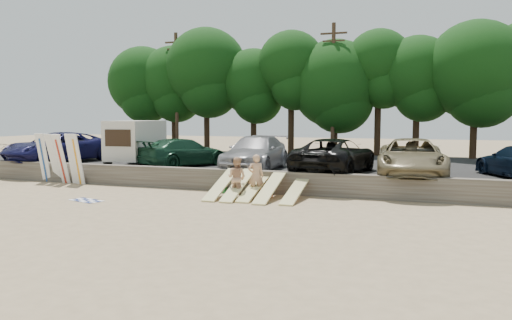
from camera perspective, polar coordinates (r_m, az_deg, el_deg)
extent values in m
plane|color=tan|center=(20.20, -5.77, -4.77)|extent=(120.00, 120.00, 0.00)
cube|color=#6B6356|center=(22.84, -2.55, -2.34)|extent=(44.00, 0.50, 1.00)
cube|color=#282828|center=(29.89, 2.90, -0.89)|extent=(44.00, 14.50, 0.70)
cylinder|color=#382616|center=(41.85, -12.67, 3.74)|extent=(0.44, 0.44, 3.74)
sphere|color=#134112|center=(41.93, -12.76, 8.74)|extent=(5.63, 5.63, 5.63)
cylinder|color=#382616|center=(40.66, -9.31, 3.78)|extent=(0.44, 0.44, 3.77)
sphere|color=#134112|center=(40.75, -9.38, 8.96)|extent=(5.48, 5.48, 5.48)
cylinder|color=#382616|center=(38.87, -5.65, 4.17)|extent=(0.44, 0.44, 4.31)
sphere|color=#134112|center=(39.04, -5.70, 10.37)|extent=(6.22, 6.22, 6.22)
cylinder|color=#382616|center=(37.85, -0.27, 3.60)|extent=(0.44, 0.44, 3.56)
sphere|color=#134112|center=(37.92, -0.28, 8.85)|extent=(5.06, 5.06, 5.06)
cylinder|color=#382616|center=(36.39, 4.02, 4.16)|extent=(0.44, 0.44, 4.36)
sphere|color=#134112|center=(36.58, 4.06, 10.85)|extent=(4.87, 4.87, 4.87)
cylinder|color=#382616|center=(36.21, 8.97, 3.34)|extent=(0.44, 0.44, 3.39)
sphere|color=#134112|center=(36.27, 9.05, 8.58)|extent=(6.29, 6.29, 6.29)
cylinder|color=#382616|center=(35.77, 13.72, 4.00)|extent=(0.44, 0.44, 4.34)
sphere|color=#134112|center=(35.95, 13.86, 10.78)|extent=(4.59, 4.59, 4.59)
cylinder|color=#382616|center=(35.60, 17.81, 3.42)|extent=(0.44, 0.44, 3.76)
sphere|color=#134112|center=(35.70, 17.97, 9.32)|extent=(5.17, 5.17, 5.17)
cylinder|color=#382616|center=(35.08, 23.61, 3.28)|extent=(0.44, 0.44, 3.83)
sphere|color=#134112|center=(35.19, 23.83, 9.38)|extent=(6.34, 6.34, 6.34)
cylinder|color=#473321|center=(38.75, -9.07, 7.59)|extent=(0.26, 0.26, 9.00)
cube|color=#473321|center=(39.11, -9.15, 13.16)|extent=(1.80, 0.12, 0.12)
cube|color=#473321|center=(39.04, -9.14, 12.44)|extent=(1.50, 0.10, 0.10)
cylinder|color=#473321|center=(34.64, 8.79, 7.91)|extent=(0.26, 0.26, 9.00)
cube|color=#473321|center=(35.04, 8.88, 14.12)|extent=(1.80, 0.12, 0.12)
cube|color=#473321|center=(34.97, 8.87, 13.31)|extent=(1.50, 0.10, 0.10)
cube|color=beige|center=(28.49, -13.56, 2.24)|extent=(2.32, 4.06, 2.14)
cube|color=black|center=(26.75, -15.52, 2.44)|extent=(1.46, 0.18, 0.88)
cylinder|color=black|center=(27.95, -16.57, -0.12)|extent=(0.26, 0.66, 0.64)
cylinder|color=black|center=(26.97, -12.83, -0.22)|extent=(0.26, 0.66, 0.64)
cylinder|color=black|center=(30.15, -14.13, 0.30)|extent=(0.26, 0.66, 0.64)
cylinder|color=black|center=(29.24, -10.60, 0.22)|extent=(0.26, 0.66, 0.64)
imported|color=#11123E|center=(31.68, -21.72, 1.35)|extent=(4.14, 6.88, 1.79)
imported|color=#153B26|center=(27.47, -8.29, 0.87)|extent=(4.01, 5.65, 1.52)
imported|color=gray|center=(25.34, -0.06, 0.80)|extent=(2.71, 6.04, 1.72)
imported|color=black|center=(24.15, 8.96, 0.48)|extent=(3.49, 6.33, 1.68)
imported|color=#7E7150|center=(23.48, 17.32, 0.24)|extent=(3.35, 6.42, 1.73)
cube|color=white|center=(28.08, -23.14, 0.23)|extent=(0.54, 0.63, 2.56)
cube|color=white|center=(27.67, -22.15, 0.18)|extent=(0.60, 0.76, 2.54)
cube|color=white|center=(27.09, -21.40, 0.09)|extent=(0.53, 0.77, 2.52)
cube|color=white|center=(26.75, -20.20, 0.11)|extent=(0.50, 0.59, 2.56)
cube|color=white|center=(26.45, -19.79, 0.08)|extent=(0.55, 0.60, 2.56)
cube|color=beige|center=(21.27, -3.96, -2.79)|extent=(0.56, 2.85, 1.08)
cube|color=beige|center=(20.98, -2.04, -2.87)|extent=(0.56, 2.84, 1.09)
cube|color=beige|center=(20.99, -0.23, -3.18)|extent=(0.56, 2.91, 0.86)
cube|color=beige|center=(20.53, 1.58, -3.19)|extent=(0.56, 2.88, 0.99)
cube|color=beige|center=(20.47, 4.53, -3.48)|extent=(0.56, 2.92, 0.81)
imported|color=tan|center=(21.08, -0.01, -1.82)|extent=(0.79, 0.67, 1.83)
imported|color=tan|center=(20.82, -2.22, -2.04)|extent=(0.92, 0.76, 1.74)
cube|color=#238337|center=(22.47, -3.92, -3.35)|extent=(0.39, 0.31, 0.32)
cube|color=#E54F1B|center=(21.32, 1.47, -3.93)|extent=(0.32, 0.27, 0.22)
plane|color=white|center=(21.52, -18.81, -4.40)|extent=(1.86, 1.86, 0.00)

